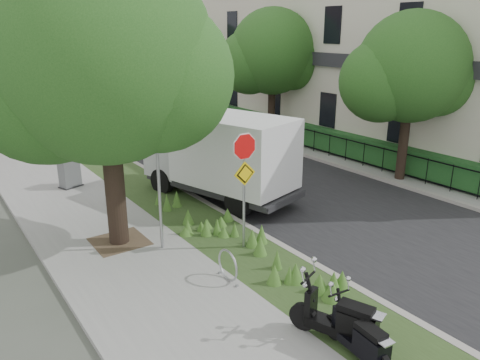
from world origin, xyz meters
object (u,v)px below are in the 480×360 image
object	(u,v)px
scooter_far	(363,343)
utility_cabinet	(70,174)
box_truck	(222,153)
scooter_near	(346,325)
sign_assembly	(244,167)

from	to	relation	value
scooter_far	utility_cabinet	bearing A→B (deg)	96.43
box_truck	scooter_near	bearing A→B (deg)	-107.47
sign_assembly	scooter_near	world-z (taller)	sign_assembly
utility_cabinet	scooter_near	bearing A→B (deg)	-82.89
box_truck	utility_cabinet	world-z (taller)	box_truck
scooter_near	scooter_far	xyz separation A→B (m)	(-0.09, -0.49, -0.05)
box_truck	utility_cabinet	xyz separation A→B (m)	(-4.04, 4.02, -1.03)
sign_assembly	utility_cabinet	world-z (taller)	sign_assembly
scooter_far	utility_cabinet	distance (m)	12.64
sign_assembly	box_truck	distance (m)	4.14
scooter_near	utility_cabinet	bearing A→B (deg)	97.11
scooter_near	box_truck	xyz separation A→B (m)	(2.54, 8.06, 1.09)
sign_assembly	utility_cabinet	bearing A→B (deg)	106.81
sign_assembly	utility_cabinet	distance (m)	8.25
sign_assembly	box_truck	size ratio (longest dim) A/B	0.54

